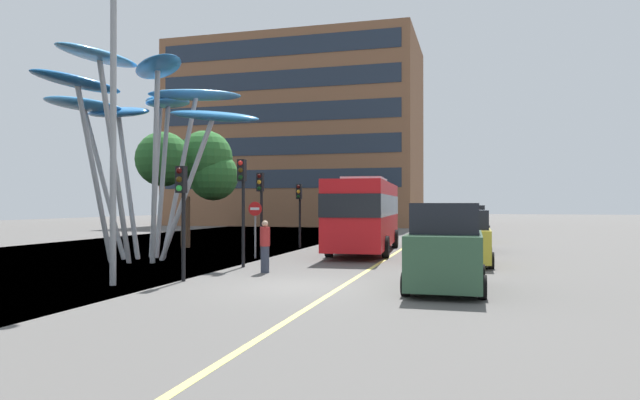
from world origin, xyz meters
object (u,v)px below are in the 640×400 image
(car_far_side, at_px, (472,222))
(traffic_light_kerb_near, at_px, (182,198))
(traffic_light_kerb_far, at_px, (242,190))
(street_lamp, at_px, (122,95))
(traffic_light_opposite, at_px, (299,202))
(leaf_sculpture, at_px, (140,105))
(car_side_street, at_px, (471,225))
(car_parked_mid, at_px, (465,239))
(pedestrian, at_px, (265,246))
(red_bus, at_px, (365,212))
(no_entry_sign, at_px, (255,221))
(car_parked_near, at_px, (446,250))
(traffic_light_island_mid, at_px, (261,196))
(car_parked_far, at_px, (469,232))

(car_far_side, bearing_deg, traffic_light_kerb_near, -106.52)
(traffic_light_kerb_far, bearing_deg, street_lamp, -105.94)
(traffic_light_opposite, bearing_deg, leaf_sculpture, -118.83)
(leaf_sculpture, relative_size, car_side_street, 2.30)
(car_parked_mid, xyz_separation_m, pedestrian, (-6.50, -4.42, -0.09))
(red_bus, distance_m, street_lamp, 13.99)
(traffic_light_opposite, height_order, no_entry_sign, traffic_light_opposite)
(car_parked_near, height_order, car_parked_mid, car_parked_near)
(car_side_street, distance_m, no_entry_sign, 16.26)
(traffic_light_island_mid, relative_size, car_far_side, 0.81)
(red_bus, height_order, traffic_light_kerb_near, red_bus)
(leaf_sculpture, bearing_deg, pedestrian, -21.94)
(traffic_light_kerb_far, relative_size, car_side_street, 0.90)
(car_far_side, bearing_deg, red_bus, -106.65)
(car_side_street, bearing_deg, pedestrian, -110.00)
(red_bus, relative_size, pedestrian, 5.78)
(no_entry_sign, bearing_deg, car_parked_far, 35.60)
(traffic_light_opposite, bearing_deg, car_parked_near, -57.78)
(car_far_side, bearing_deg, car_side_street, -90.32)
(leaf_sculpture, height_order, car_parked_near, leaf_sculpture)
(car_parked_mid, bearing_deg, car_parked_near, -93.55)
(traffic_light_kerb_far, relative_size, car_parked_mid, 1.00)
(traffic_light_island_mid, bearing_deg, car_far_side, 66.94)
(leaf_sculpture, bearing_deg, car_side_street, 49.89)
(car_parked_far, relative_size, pedestrian, 2.52)
(car_side_street, bearing_deg, car_parked_far, -90.56)
(car_parked_near, bearing_deg, traffic_light_kerb_near, -177.59)
(traffic_light_island_mid, relative_size, car_side_street, 0.84)
(red_bus, bearing_deg, car_side_street, 62.58)
(street_lamp, relative_size, no_entry_sign, 3.59)
(traffic_light_kerb_far, height_order, car_far_side, traffic_light_kerb_far)
(red_bus, xyz_separation_m, car_side_street, (4.88, 9.42, -0.91))
(traffic_light_kerb_far, relative_size, pedestrian, 2.24)
(traffic_light_opposite, relative_size, street_lamp, 0.39)
(traffic_light_kerb_near, bearing_deg, no_entry_sign, 94.57)
(traffic_light_island_mid, height_order, car_side_street, traffic_light_island_mid)
(traffic_light_kerb_far, relative_size, traffic_light_opposite, 1.17)
(red_bus, relative_size, street_lamp, 1.18)
(car_parked_mid, height_order, car_parked_far, car_parked_mid)
(red_bus, height_order, car_parked_mid, red_bus)
(red_bus, height_order, street_lamp, street_lamp)
(no_entry_sign, bearing_deg, car_parked_mid, -1.26)
(car_parked_mid, bearing_deg, traffic_light_kerb_far, -158.29)
(car_side_street, relative_size, street_lamp, 0.50)
(car_parked_mid, bearing_deg, traffic_light_island_mid, 177.37)
(leaf_sculpture, bearing_deg, car_parked_far, 32.30)
(car_side_street, bearing_deg, leaf_sculpture, -130.11)
(car_parked_near, xyz_separation_m, car_parked_far, (0.49, 13.27, -0.14))
(pedestrian, distance_m, no_entry_sign, 5.17)
(traffic_light_island_mid, bearing_deg, leaf_sculpture, -153.95)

